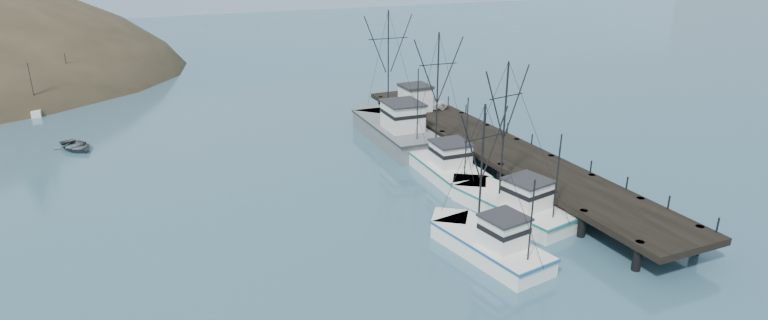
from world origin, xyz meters
The scene contains 12 objects.
ground centered at (0.00, 0.00, 0.00)m, with size 400.00×400.00×0.00m, color #32586F.
pier centered at (14.00, 16.00, 1.69)m, with size 6.00×44.00×2.00m.
distant_ridge centered at (10.00, 170.00, 0.00)m, with size 360.00×40.00×26.00m, color #9EB2C6.
distant_ridge_far centered at (-40.00, 185.00, 0.00)m, with size 180.00×25.00×18.00m, color silver.
moored_sailboats centered at (-29.08, 59.91, 0.33)m, with size 21.39×16.97×6.35m.
trawler_near centered at (9.01, 6.23, 0.82)m, with size 5.70×11.75×11.77m.
trawler_mid centered at (4.00, 1.60, 0.82)m, with size 4.77×10.37×10.33m.
trawler_far centered at (8.59, 16.08, 0.82)m, with size 4.51×12.43×12.55m.
work_vessel centered at (8.50, 25.92, 1.23)m, with size 5.30×16.09×13.40m.
pier_shed centered at (12.55, 29.13, 3.42)m, with size 3.00×3.20×2.80m.
pickup_truck centered at (13.76, 28.73, 2.68)m, with size 2.25×4.87×1.35m, color white.
motorboat centered at (-21.58, 36.06, 0.00)m, with size 3.37×4.73×0.98m, color #4E5357.
Camera 1 is at (-16.39, -27.66, 19.41)m, focal length 28.00 mm.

